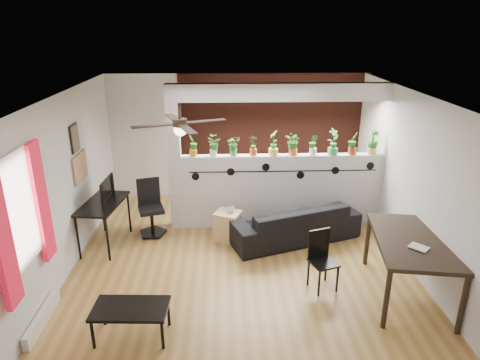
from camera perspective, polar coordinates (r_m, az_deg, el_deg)
The scene contains 31 objects.
room_shell at distance 6.13m, azimuth 0.19°, elevation -1.28°, with size 6.30×7.10×2.90m.
partition_wall at distance 7.82m, azimuth 5.59°, elevation -1.40°, with size 3.60×0.18×1.35m, color #BCBCC1.
ceiling_header at distance 7.35m, azimuth 6.07°, elevation 11.57°, with size 3.60×0.18×0.30m, color silver.
pier_column at distance 7.59m, azimuth -8.70°, elevation 2.79°, with size 0.22×0.20×2.60m, color #BCBCC1.
brick_panel at distance 9.01m, azimuth 4.51°, elevation 5.77°, with size 3.90×0.05×2.60m, color #9F402E.
vine_decal at distance 7.59m, azimuth 5.79°, elevation 1.18°, with size 3.31×0.01×0.30m.
window_assembly at distance 5.45m, azimuth -27.21°, elevation -4.13°, with size 0.09×1.30×1.55m.
baseboard_heater at distance 6.12m, azimuth -24.87°, elevation -16.34°, with size 0.08×1.00×0.18m, color silver.
corkboard at distance 7.38m, azimuth -20.56°, elevation 1.60°, with size 0.03×0.60×0.45m, color #A2754E.
framed_art at distance 7.20m, azimuth -21.18°, elevation 5.24°, with size 0.03×0.34×0.44m.
ceiling_fan at distance 5.56m, azimuth -7.99°, elevation 7.23°, with size 1.19×1.19×0.43m.
potted_plant_0 at distance 7.48m, azimuth -6.29°, elevation 4.69°, with size 0.23×0.24×0.38m.
potted_plant_1 at distance 7.47m, azimuth -3.59°, elevation 4.66°, with size 0.22×0.20×0.36m.
potted_plant_2 at distance 7.47m, azimuth -0.89°, elevation 4.68°, with size 0.20×0.17×0.36m.
potted_plant_3 at distance 7.48m, azimuth 1.81°, elevation 4.75°, with size 0.21×0.19×0.37m.
potted_plant_4 at distance 7.51m, azimuth 4.50°, elevation 5.07°, with size 0.20×0.24×0.45m.
potted_plant_5 at distance 7.56m, azimuth 7.15°, elevation 4.94°, with size 0.27×0.26×0.41m.
potted_plant_6 at distance 7.63m, azimuth 9.75°, elevation 4.77°, with size 0.22×0.20×0.37m.
potted_plant_7 at distance 7.70m, azimuth 12.34°, elevation 5.12°, with size 0.32×0.30×0.47m.
potted_plant_8 at distance 7.80m, azimuth 14.84°, elevation 4.88°, with size 0.26×0.25×0.41m.
potted_plant_9 at distance 7.91m, azimuth 17.29°, elevation 4.93°, with size 0.28×0.25×0.44m.
sofa at distance 7.48m, azimuth 7.10°, elevation -5.54°, with size 2.12×0.84×0.62m, color black.
cube_shelf at distance 7.42m, azimuth -1.60°, elevation -6.11°, with size 0.42×0.37×0.51m, color tan.
cup at distance 7.29m, azimuth -1.23°, elevation -3.98°, with size 0.12×0.12×0.10m, color gray.
computer_desk at distance 7.40m, azimuth -17.82°, elevation -3.39°, with size 0.70×1.14×0.78m.
monitor at distance 7.47m, azimuth -17.67°, elevation -1.70°, with size 0.06×0.35×0.20m, color black.
office_chair at distance 7.69m, azimuth -11.80°, elevation -4.07°, with size 0.52×0.52×0.98m.
dining_table at distance 6.19m, azimuth 22.03°, elevation -8.07°, with size 1.20×1.71×0.86m.
book at distance 5.87m, azimuth 22.41°, elevation -8.61°, with size 0.17×0.23×0.02m, color gray.
folding_chair at distance 6.17m, azimuth 10.75°, elevation -9.67°, with size 0.44×0.44×0.86m.
coffee_table at distance 5.42m, azimuth -14.38°, elevation -16.48°, with size 0.91×0.54×0.41m.
Camera 1 is at (-0.24, -5.69, 3.56)m, focal length 32.00 mm.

